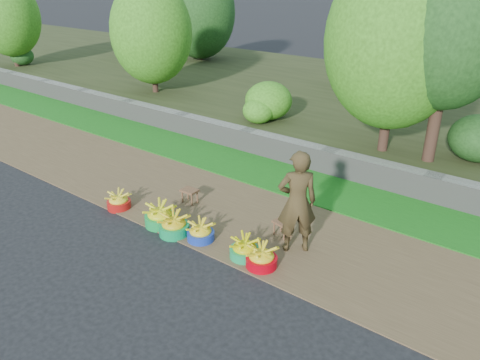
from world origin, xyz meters
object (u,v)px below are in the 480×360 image
Objects in this scene: basin_e at (245,249)px; stool_left at (190,192)px; basin_f at (262,258)px; basin_b at (160,216)px; basin_d at (201,232)px; basin_c at (174,225)px; stool_right at (283,224)px; basin_a at (119,201)px; vendor_woman at (297,202)px.

stool_left is at bearing 156.89° from basin_e.
basin_e is at bearing 173.44° from basin_f.
basin_d is at bearing 3.37° from basin_b.
basin_e is (0.89, 0.04, 0.00)m from basin_d.
basin_c is 1.84m from stool_right.
basin_f is at bearing -0.06° from basin_d.
basin_a is at bearing -133.49° from stool_left.
vendor_woman reaches higher than basin_e.
basin_a is at bearing -177.30° from basin_e.
basin_f is 1.01m from vendor_woman.
basin_b is at bearing -176.63° from basin_d.
basin_b is 1.56× the size of stool_right.
basin_c is 1.39m from basin_e.
basin_c is 1.73m from basin_f.
basin_c is 1.13× the size of basin_d.
basin_b is at bearing 170.01° from basin_c.
basin_b is 1.69× the size of stool_left.
vendor_woman is at bearing -3.80° from stool_left.
basin_f is (0.35, -0.04, 0.00)m from basin_e.
basin_b reaches higher than basin_d.
basin_f is (1.24, -0.00, 0.01)m from basin_d.
basin_b is 0.91m from basin_d.
basin_d is at bearing -137.31° from stool_right.
basin_b is 1.05× the size of basin_c.
basin_b is 1.80m from basin_e.
stool_right is 0.21× the size of vendor_woman.
basin_e is (1.80, 0.09, -0.02)m from basin_b.
basin_d is at bearing 179.94° from basin_f.
stool_left reaches higher than stool_right.
stool_right is (-0.23, 0.93, 0.07)m from basin_f.
basin_d is 1.72m from vendor_woman.
basin_b reaches higher than basin_e.
stool_right is at bearing 82.07° from basin_e.
basin_d is at bearing -14.64° from vendor_woman.
vendor_woman is (0.15, 0.71, 0.70)m from basin_f.
basin_e is at bearing 2.70° from basin_a.
basin_c is (1.50, -0.03, 0.03)m from basin_a.
basin_c is 1.49× the size of stool_right.
basin_f is 0.96m from stool_right.
vendor_woman is (2.46, -0.16, 0.63)m from stool_left.
basin_a is 1.38× the size of stool_left.
vendor_woman is (0.50, 0.67, 0.71)m from basin_e.
basin_a is 0.94× the size of basin_e.
basin_c is at bearing -60.07° from stool_left.
basin_c is 2.17m from vendor_woman.
basin_f is 2.47m from stool_left.
basin_a is 3.23m from basin_f.
stool_left is at bearing 119.93° from basin_c.
basin_c is 1.07× the size of basin_f.
basin_c is at bearing -17.68° from vendor_woman.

